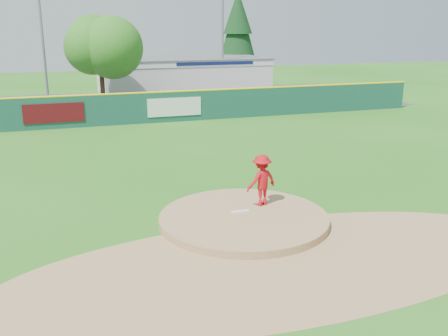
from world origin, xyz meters
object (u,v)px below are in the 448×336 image
object	(u,v)px
pool_building_grp	(182,75)
light_pole_right	(223,33)
conifer_tree	(238,32)
pitcher	(262,180)
van	(175,98)
deciduous_tree	(100,48)
light_pole_left	(41,27)

from	to	relation	value
pool_building_grp	light_pole_right	bearing A→B (deg)	-44.95
pool_building_grp	conifer_tree	world-z (taller)	conifer_tree
pitcher	conifer_tree	distance (m)	37.54
van	pool_building_grp	size ratio (longest dim) A/B	0.35
van	conifer_tree	xyz separation A→B (m)	(9.72, 12.49, 4.79)
conifer_tree	deciduous_tree	bearing A→B (deg)	-143.75
pool_building_grp	conifer_tree	size ratio (longest dim) A/B	1.60
pitcher	van	xyz separation A→B (m)	(2.37, 22.78, -0.38)
van	pool_building_grp	world-z (taller)	pool_building_grp
deciduous_tree	light_pole_right	xyz separation A→B (m)	(11.00, 4.00, 0.99)
pitcher	light_pole_left	world-z (taller)	light_pole_left
conifer_tree	light_pole_left	distance (m)	21.03
deciduous_tree	light_pole_left	world-z (taller)	light_pole_left
pitcher	deciduous_tree	world-z (taller)	deciduous_tree
pool_building_grp	deciduous_tree	distance (m)	11.01
light_pole_left	van	bearing A→B (deg)	-20.59
light_pole_right	pool_building_grp	bearing A→B (deg)	135.05
van	conifer_tree	world-z (taller)	conifer_tree
light_pole_right	pitcher	bearing A→B (deg)	-105.96
pool_building_grp	light_pole_left	distance (m)	13.72
van	light_pole_right	size ratio (longest dim) A/B	0.53
van	pool_building_grp	bearing A→B (deg)	-34.71
conifer_tree	pool_building_grp	bearing A→B (deg)	-150.22
light_pole_left	light_pole_right	xyz separation A→B (m)	(15.00, 2.00, -0.51)
light_pole_right	van	bearing A→B (deg)	-136.17
pool_building_grp	light_pole_left	size ratio (longest dim) A/B	1.38
pool_building_grp	light_pole_left	xyz separation A→B (m)	(-12.00, -4.99, 4.39)
light_pole_right	conifer_tree	bearing A→B (deg)	60.26
deciduous_tree	light_pole_left	distance (m)	4.72
deciduous_tree	light_pole_left	bearing A→B (deg)	153.43
light_pole_left	light_pole_right	distance (m)	15.14
pitcher	van	world-z (taller)	pitcher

